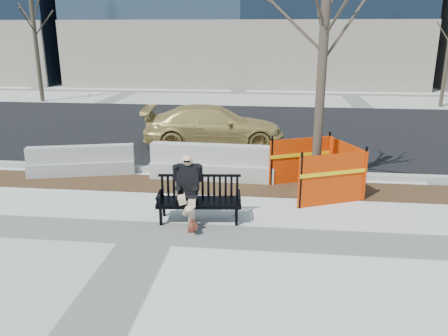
{
  "coord_description": "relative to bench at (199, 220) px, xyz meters",
  "views": [
    {
      "loc": [
        2.09,
        -7.1,
        3.45
      ],
      "look_at": [
        1.17,
        1.23,
        0.87
      ],
      "focal_mm": 36.15,
      "sensor_mm": 36.0,
      "label": 1
    }
  ],
  "objects": [
    {
      "name": "ground",
      "position": [
        -0.77,
        -0.63,
        0.0
      ],
      "size": [
        120.0,
        120.0,
        0.0
      ],
      "primitive_type": "plane",
      "color": "beige",
      "rests_on": "ground"
    },
    {
      "name": "mulch_strip",
      "position": [
        -0.77,
        1.97,
        0.0
      ],
      "size": [
        40.0,
        1.2,
        0.02
      ],
      "primitive_type": "cube",
      "color": "#47301C",
      "rests_on": "ground"
    },
    {
      "name": "asphalt_street",
      "position": [
        -0.77,
        8.17,
        0.0
      ],
      "size": [
        60.0,
        10.4,
        0.01
      ],
      "primitive_type": "cube",
      "color": "black",
      "rests_on": "ground"
    },
    {
      "name": "curb",
      "position": [
        -0.77,
        2.92,
        0.06
      ],
      "size": [
        60.0,
        0.25,
        0.12
      ],
      "primitive_type": "cube",
      "color": "#9E9B93",
      "rests_on": "ground"
    },
    {
      "name": "bench",
      "position": [
        0.0,
        0.0,
        0.0
      ],
      "size": [
        1.65,
        0.73,
        0.85
      ],
      "primitive_type": null,
      "rotation": [
        0.0,
        0.0,
        0.1
      ],
      "color": "black",
      "rests_on": "ground"
    },
    {
      "name": "seated_man",
      "position": [
        -0.22,
        0.02,
        0.0
      ],
      "size": [
        0.62,
        0.95,
        1.26
      ],
      "primitive_type": null,
      "rotation": [
        0.0,
        0.0,
        0.1
      ],
      "color": "black",
      "rests_on": "ground"
    },
    {
      "name": "tree_fence",
      "position": [
        2.28,
        1.8,
        0.0
      ],
      "size": [
        3.08,
        3.08,
        5.83
      ],
      "primitive_type": null,
      "rotation": [
        0.0,
        0.0,
        0.42
      ],
      "color": "#FF3B02",
      "rests_on": "ground"
    },
    {
      "name": "sedan",
      "position": [
        -0.48,
        5.7,
        0.0
      ],
      "size": [
        4.44,
        2.23,
        1.24
      ],
      "primitive_type": "imported",
      "rotation": [
        0.0,
        0.0,
        1.69
      ],
      "color": "tan",
      "rests_on": "ground"
    },
    {
      "name": "jersey_barrier_left",
      "position": [
        -3.35,
        2.49,
        0.0
      ],
      "size": [
        2.6,
        1.14,
        0.73
      ],
      "primitive_type": null,
      "rotation": [
        0.0,
        0.0,
        0.26
      ],
      "color": "gray",
      "rests_on": "ground"
    },
    {
      "name": "jersey_barrier_right",
      "position": [
        -0.09,
        2.51,
        0.0
      ],
      "size": [
        3.0,
        0.71,
        0.85
      ],
      "primitive_type": null,
      "rotation": [
        0.0,
        0.0,
        -0.04
      ],
      "color": "#A9A79E",
      "rests_on": "ground"
    },
    {
      "name": "far_tree_left",
      "position": [
        -10.28,
        13.81,
        0.0
      ],
      "size": [
        2.81,
        2.81,
        6.07
      ],
      "primitive_type": null,
      "rotation": [
        0.0,
        0.0,
        0.3
      ],
      "color": "#43392B",
      "rests_on": "ground"
    },
    {
      "name": "far_tree_right",
      "position": [
        9.07,
        14.23,
        0.0
      ],
      "size": [
        1.97,
        1.97,
        4.89
      ],
      "primitive_type": null,
      "rotation": [
        0.0,
        0.0,
        0.09
      ],
      "color": "#463C2D",
      "rests_on": "ground"
    }
  ]
}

